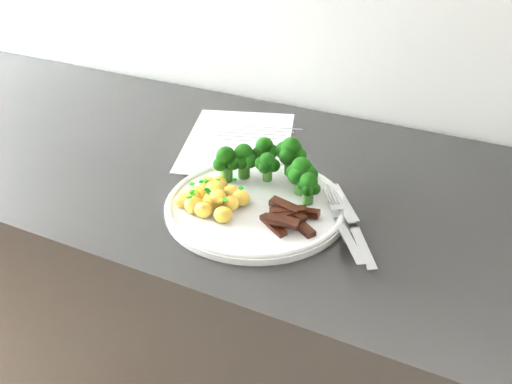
% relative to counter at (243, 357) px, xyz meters
% --- Properties ---
extents(counter, '(2.39, 0.60, 0.89)m').
position_rel_counter_xyz_m(counter, '(0.00, 0.00, 0.00)').
color(counter, black).
rests_on(counter, ground).
extents(recipe_paper, '(0.27, 0.32, 0.00)m').
position_rel_counter_xyz_m(recipe_paper, '(-0.06, 0.10, 0.45)').
color(recipe_paper, white).
rests_on(recipe_paper, counter).
extents(plate, '(0.28, 0.28, 0.02)m').
position_rel_counter_xyz_m(plate, '(0.08, -0.09, 0.46)').
color(plate, white).
rests_on(plate, counter).
extents(broccoli, '(0.18, 0.10, 0.07)m').
position_rel_counter_xyz_m(broccoli, '(0.07, -0.03, 0.50)').
color(broccoli, '#2C5E1A').
rests_on(broccoli, plate).
extents(potatoes, '(0.10, 0.10, 0.04)m').
position_rel_counter_xyz_m(potatoes, '(0.02, -0.13, 0.47)').
color(potatoes, '#EDBA47').
rests_on(potatoes, plate).
extents(beef_strips, '(0.09, 0.08, 0.03)m').
position_rel_counter_xyz_m(beef_strips, '(0.14, -0.11, 0.47)').
color(beef_strips, black).
rests_on(beef_strips, plate).
extents(fork, '(0.11, 0.17, 0.02)m').
position_rel_counter_xyz_m(fork, '(0.22, -0.11, 0.47)').
color(fork, silver).
rests_on(fork, plate).
extents(knife, '(0.13, 0.18, 0.02)m').
position_rel_counter_xyz_m(knife, '(0.23, -0.10, 0.46)').
color(knife, silver).
rests_on(knife, plate).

